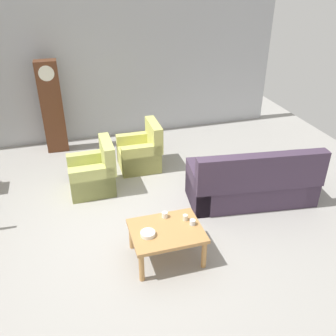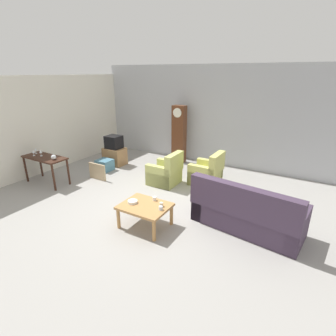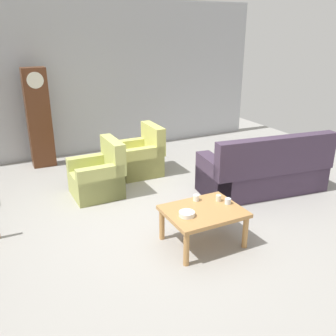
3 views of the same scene
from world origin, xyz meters
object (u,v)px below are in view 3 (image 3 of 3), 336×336
Objects in this scene: couch_floral at (264,172)px; grandfather_clock at (39,118)px; coffee_table_wood at (203,215)px; cup_white_porcelain at (196,198)px; armchair_olive_near at (99,177)px; armchair_olive_far at (140,158)px; cup_cream_tall at (218,198)px; cup_blue_rimmed at (228,201)px; bowl_white_stacked at (187,214)px.

couch_floral is 4.37m from grandfather_clock.
cup_white_porcelain is (0.05, 0.27, 0.11)m from coffee_table_wood.
armchair_olive_near is 11.27× the size of cup_white_porcelain.
armchair_olive_near is 1.00× the size of armchair_olive_far.
cup_white_porcelain is at bearing -159.48° from couch_floral.
cup_cream_tall is (-1.46, -0.79, 0.16)m from couch_floral.
cup_white_porcelain is at bearing 78.90° from coffee_table_wood.
cup_blue_rimmed is (1.12, -2.05, 0.21)m from armchair_olive_near.
grandfather_clock is 3.94m from cup_white_porcelain.
cup_cream_tall is at bearing 116.98° from cup_blue_rimmed.
cup_blue_rimmed is at bearing -63.02° from cup_cream_tall.
cup_white_porcelain is 0.45m from bowl_white_stacked.
bowl_white_stacked is (-0.64, -0.05, -0.01)m from cup_blue_rimmed.
armchair_olive_near is 2.17m from bowl_white_stacked.
grandfather_clock is 23.72× the size of cup_white_porcelain.
bowl_white_stacked is at bearing -74.92° from grandfather_clock.
grandfather_clock is at bearing 108.81° from coffee_table_wood.
bowl_white_stacked is (-0.57, -0.17, -0.01)m from cup_cream_tall.
couch_floral reaches higher than armchair_olive_near.
cup_cream_tall is at bearing -151.78° from couch_floral.
grandfather_clock is at bearing 135.91° from couch_floral.
cup_white_porcelain is at bearing -69.19° from grandfather_clock.
cup_white_porcelain is 1.04× the size of cup_blue_rimmed.
coffee_table_wood is 0.50× the size of grandfather_clock.
armchair_olive_far is at bearing 84.72° from coffee_table_wood.
coffee_table_wood is 11.64× the size of cup_cream_tall.
couch_floral reaches higher than armchair_olive_far.
couch_floral is 26.63× the size of cup_cream_tall.
coffee_table_wood is at bearing 10.05° from bowl_white_stacked.
cup_white_porcelain is 0.99× the size of cup_cream_tall.
cup_blue_rimmed is 0.64m from bowl_white_stacked.
armchair_olive_far reaches higher than cup_blue_rimmed.
cup_blue_rimmed is 0.14m from cup_cream_tall.
cup_cream_tall is at bearing -88.57° from armchair_olive_far.
couch_floral is at bearing 27.24° from coffee_table_wood.
armchair_olive_far is 4.71× the size of bowl_white_stacked.
grandfather_clock is at bearing 110.81° from cup_white_porcelain.
armchair_olive_near and armchair_olive_far have the same top height.
bowl_white_stacked is at bearing -77.07° from armchair_olive_near.
grandfather_clock is (-1.58, 1.28, 0.67)m from armchair_olive_far.
couch_floral is at bearing 32.97° from cup_blue_rimmed.
grandfather_clock is 4.30m from cup_blue_rimmed.
cup_white_porcelain is (-1.72, -0.64, 0.16)m from couch_floral.
armchair_olive_near is 2.19m from coffee_table_wood.
coffee_table_wood is at bearing -95.28° from armchair_olive_far.
armchair_olive_far is 11.27× the size of cup_white_porcelain.
armchair_olive_near is 2.35m from cup_blue_rimmed.
armchair_olive_near is at bearing 110.03° from coffee_table_wood.
cup_blue_rimmed is at bearing -87.28° from armchair_olive_far.
armchair_olive_near reaches higher than cup_cream_tall.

